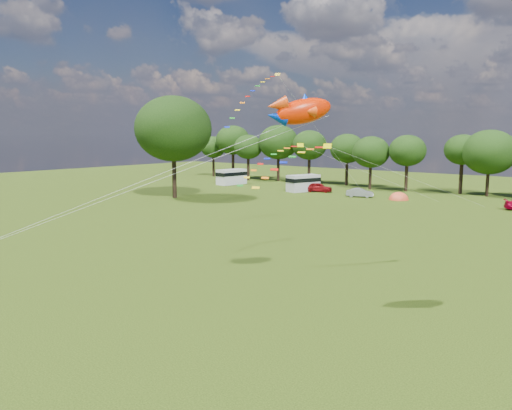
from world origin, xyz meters
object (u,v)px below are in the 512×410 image
Objects in this scene: big_tree at (173,129)px; fish_kite at (298,111)px; car_b at (360,193)px; car_a at (318,187)px; campervan_a at (232,176)px; campervan_b at (303,183)px; tent_orange at (399,200)px.

fish_kite is (35.79, -23.92, 0.51)m from big_tree.
car_b is 44.25m from fish_kite.
fish_kite reaches higher than car_b.
fish_kite is at bearing -166.16° from car_a.
car_b is at bearing 40.31° from big_tree.
car_a is (11.33, 17.50, -8.34)m from big_tree.
campervan_b is at bearing -86.81° from campervan_a.
car_a is at bearing -83.71° from campervan_a.
car_b is 9.60m from campervan_b.
big_tree reaches higher than tent_orange.
big_tree is at bearing 130.37° from car_a.
car_b is 1.20× the size of tent_orange.
big_tree is 2.48× the size of campervan_a.
fish_kite is at bearing -178.57° from car_b.
big_tree is 26.03m from car_b.
big_tree is 43.06m from fish_kite.
car_a is 0.76× the size of campervan_b.
campervan_a is at bearing 84.29° from fish_kite.
fish_kite reaches higher than car_a.
big_tree is at bearing -155.67° from campervan_a.
car_b is at bearing -76.71° from campervan_b.
campervan_a is 14.89m from campervan_b.
campervan_a reaches higher than campervan_b.
big_tree is 4.00× the size of car_b.
big_tree is 3.27× the size of car_a.
car_a is at bearing 175.95° from tent_orange.
fish_kite reaches higher than campervan_a.
tent_orange is 0.87× the size of fish_kite.
car_a is 12.65m from tent_orange.
car_b is 5.22m from tent_orange.
campervan_a is at bearing 64.42° from car_b.
big_tree is at bearing -145.23° from tent_orange.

